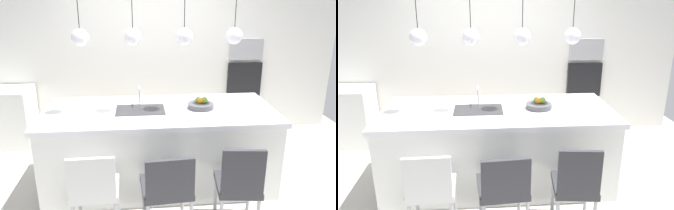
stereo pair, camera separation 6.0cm
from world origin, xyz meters
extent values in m
plane|color=#BCB7AD|center=(0.00, 0.00, 0.00)|extent=(6.60, 6.60, 0.00)
cube|color=silver|center=(0.00, 1.65, 1.30)|extent=(6.00, 0.10, 2.60)
cube|color=white|center=(0.00, 0.00, 0.44)|extent=(2.61, 1.08, 0.88)
cube|color=white|center=(0.00, 0.00, 0.91)|extent=(2.67, 1.14, 0.06)
cube|color=#2D2D30|center=(-0.22, 0.00, 0.94)|extent=(0.56, 0.40, 0.02)
cylinder|color=silver|center=(-0.22, 0.24, 1.05)|extent=(0.02, 0.02, 0.22)
cylinder|color=silver|center=(-0.22, 0.16, 1.15)|extent=(0.02, 0.16, 0.02)
cylinder|color=#4C4C51|center=(0.48, 0.00, 0.97)|extent=(0.30, 0.30, 0.06)
sphere|color=olive|center=(0.46, 0.03, 1.03)|extent=(0.08, 0.08, 0.08)
sphere|color=olive|center=(0.53, 0.01, 1.03)|extent=(0.08, 0.08, 0.08)
sphere|color=orange|center=(0.48, 0.01, 1.03)|extent=(0.08, 0.08, 0.08)
cube|color=#9E9EA3|center=(1.51, 1.58, 1.37)|extent=(0.54, 0.08, 0.34)
cube|color=black|center=(1.51, 1.58, 0.87)|extent=(0.56, 0.08, 0.56)
cube|color=silver|center=(-0.66, -0.86, 0.47)|extent=(0.44, 0.43, 0.06)
cube|color=silver|center=(-0.66, -1.05, 0.70)|extent=(0.41, 0.05, 0.39)
cylinder|color=#B2B2B7|center=(-0.48, -0.68, 0.22)|extent=(0.04, 0.04, 0.44)
cylinder|color=#B2B2B7|center=(-0.85, -0.69, 0.22)|extent=(0.04, 0.04, 0.44)
cube|color=#333338|center=(0.00, -0.86, 0.46)|extent=(0.49, 0.50, 0.06)
cube|color=#333338|center=(0.02, -1.07, 0.67)|extent=(0.44, 0.07, 0.37)
cylinder|color=#B2B2B7|center=(0.19, -0.65, 0.21)|extent=(0.04, 0.04, 0.43)
cylinder|color=#B2B2B7|center=(-0.21, -0.68, 0.21)|extent=(0.04, 0.04, 0.43)
cube|color=#333338|center=(0.70, -0.86, 0.45)|extent=(0.45, 0.50, 0.06)
cube|color=#333338|center=(0.67, -1.07, 0.70)|extent=(0.39, 0.08, 0.44)
cylinder|color=#B2B2B7|center=(0.89, -0.68, 0.21)|extent=(0.04, 0.04, 0.42)
cylinder|color=#B2B2B7|center=(0.55, -0.65, 0.21)|extent=(0.04, 0.04, 0.42)
sphere|color=silver|center=(-0.83, 0.00, 1.77)|extent=(0.19, 0.19, 0.19)
sphere|color=silver|center=(-0.28, 0.00, 1.77)|extent=(0.19, 0.19, 0.19)
sphere|color=silver|center=(0.28, 0.00, 1.77)|extent=(0.19, 0.19, 0.19)
sphere|color=silver|center=(0.83, 0.00, 1.77)|extent=(0.19, 0.19, 0.19)
camera|label=1|loc=(-0.23, -3.57, 2.19)|focal=35.08mm
camera|label=2|loc=(-0.17, -3.57, 2.19)|focal=35.08mm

